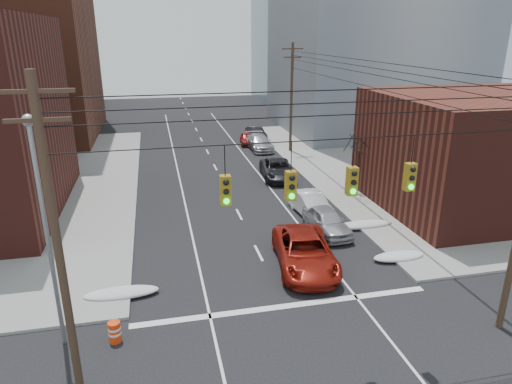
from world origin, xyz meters
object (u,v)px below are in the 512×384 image
red_pickup (305,252)px  parked_car_f (256,133)px  parked_car_e (247,139)px  lot_car_b (41,178)px  parked_car_a (327,221)px  lot_car_a (14,207)px  construction_barrel (115,332)px  parked_car_b (311,204)px  lot_car_c (1,189)px  parked_car_d (259,142)px  parked_car_c (278,169)px  lot_car_d (3,190)px

red_pickup → parked_car_f: size_ratio=1.50×
parked_car_e → lot_car_b: (-19.34, -11.12, 0.16)m
parked_car_a → lot_car_a: bearing=157.3°
red_pickup → parked_car_a: red_pickup is taller
parked_car_e → parked_car_f: parked_car_f is taller
parked_car_f → lot_car_a: size_ratio=0.89×
construction_barrel → parked_car_b: bearing=42.3°
lot_car_a → lot_car_c: lot_car_a is taller
parked_car_d → parked_car_e: 2.88m
lot_car_a → parked_car_c: bearing=-51.7°
lot_car_c → construction_barrel: lot_car_c is taller
red_pickup → lot_car_a: bearing=156.0°
red_pickup → parked_car_d: 26.02m
red_pickup → parked_car_c: size_ratio=1.13×
parked_car_d → lot_car_a: 25.48m
parked_car_f → construction_barrel: parked_car_f is taller
construction_barrel → parked_car_a: bearing=33.8°
red_pickup → parked_car_c: 15.81m
parked_car_b → construction_barrel: 16.62m
parked_car_a → parked_car_c: (-0.02, 11.65, -0.01)m
red_pickup → lot_car_c: red_pickup is taller
parked_car_f → lot_car_b: bearing=-153.0°
parked_car_b → lot_car_b: 22.03m
lot_car_a → lot_car_b: (0.29, 6.92, -0.13)m
parked_car_d → lot_car_c: size_ratio=1.25×
parked_car_b → parked_car_c: (0.00, 8.70, -0.01)m
parked_car_d → lot_car_d: bearing=-155.1°
red_pickup → lot_car_a: (-16.88, 10.51, 0.05)m
parked_car_c → construction_barrel: (-12.28, -19.89, -0.32)m
lot_car_d → construction_barrel: 21.21m
parked_car_c → lot_car_b: parked_car_c is taller
parked_car_f → lot_car_b: lot_car_b is taller
parked_car_a → lot_car_c: bearing=148.8°
parked_car_f → lot_car_a: lot_car_a is taller
parked_car_c → construction_barrel: size_ratio=6.24×
parked_car_f → lot_car_b: size_ratio=0.90×
parked_car_a → parked_car_f: (1.58, 27.07, -0.09)m
parked_car_e → lot_car_d: (-21.47, -13.76, 0.17)m
parked_car_f → lot_car_c: 28.26m
parked_car_b → lot_car_b: parked_car_b is taller
lot_car_a → lot_car_d: size_ratio=1.22×
parked_car_b → parked_car_d: (0.77, 18.90, 0.00)m
lot_car_a → lot_car_b: bearing=21.4°
parked_car_f → construction_barrel: bearing=-117.4°
lot_car_c → lot_car_d: lot_car_d is taller
parked_car_b → construction_barrel: (-12.28, -11.19, -0.32)m
parked_car_b → lot_car_c: bearing=154.1°
parked_car_c → parked_car_f: size_ratio=1.34×
parked_car_a → parked_car_f: 27.12m
parked_car_a → construction_barrel: 14.80m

